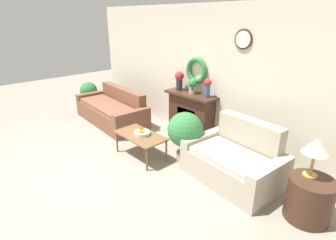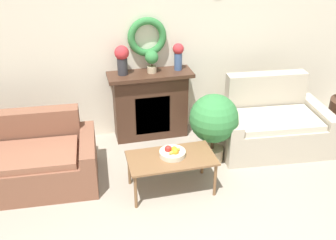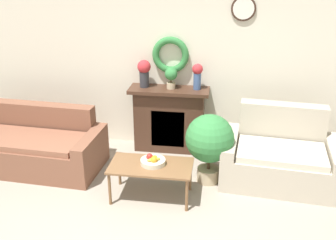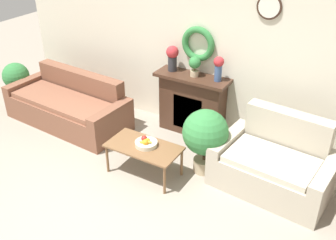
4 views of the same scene
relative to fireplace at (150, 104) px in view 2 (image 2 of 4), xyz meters
name	(u,v)px [view 2 (image 2 of 4)]	position (x,y,z in m)	size (l,w,h in m)	color
wall_back	(147,41)	(0.01, 0.21, 0.86)	(6.80, 0.16, 2.70)	beige
fireplace	(150,104)	(0.00, 0.00, 0.00)	(1.16, 0.41, 0.98)	#42281C
couch_left	(5,164)	(-1.91, -0.77, -0.20)	(2.17, 1.03, 0.81)	brown
loveseat_right	(271,125)	(1.56, -0.67, -0.18)	(1.55, 1.07, 0.95)	#B2A893
coffee_table	(171,160)	(-0.03, -1.33, -0.09)	(0.99, 0.53, 0.45)	brown
fruit_bowl	(173,153)	(-0.01, -1.30, -0.01)	(0.30, 0.30, 0.12)	beige
vase_on_mantel_left	(122,58)	(-0.37, 0.01, 0.72)	(0.19, 0.19, 0.40)	#2D2D33
vase_on_mantel_right	(178,54)	(0.40, 0.01, 0.70)	(0.15, 0.15, 0.37)	#3D5684
potted_plant_on_mantel	(152,60)	(0.03, -0.01, 0.67)	(0.18, 0.18, 0.31)	tan
potted_plant_floor_by_loveseat	(214,121)	(0.64, -0.85, 0.09)	(0.62, 0.62, 0.93)	tan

